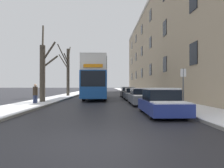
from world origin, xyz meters
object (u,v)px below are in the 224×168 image
(pedestrian_left_sidewalk, at_px, (35,93))
(street_sign_post, at_px, (183,88))
(double_decker_bus, at_px, (96,77))
(parked_car_0, at_px, (161,103))
(parked_car_2, at_px, (133,94))
(bare_tree_left_1, at_px, (68,70))
(parked_car_3, at_px, (128,92))
(bare_tree_left_0, at_px, (43,70))
(parked_car_1, at_px, (142,97))

(pedestrian_left_sidewalk, distance_m, street_sign_post, 11.24)
(double_decker_bus, height_order, parked_car_0, double_decker_bus)
(parked_car_2, bearing_deg, double_decker_bus, 158.75)
(bare_tree_left_1, distance_m, parked_car_3, 9.13)
(bare_tree_left_0, xyz_separation_m, parked_car_2, (8.56, 3.99, -2.31))
(parked_car_2, bearing_deg, bare_tree_left_0, -155.04)
(parked_car_0, distance_m, street_sign_post, 1.71)
(parked_car_0, bearing_deg, bare_tree_left_0, 139.11)
(parked_car_2, relative_size, parked_car_3, 0.85)
(double_decker_bus, bearing_deg, street_sign_post, -65.97)
(bare_tree_left_0, relative_size, street_sign_post, 2.93)
(bare_tree_left_1, distance_m, parked_car_0, 20.10)
(bare_tree_left_1, relative_size, parked_car_3, 1.64)
(double_decker_bus, relative_size, parked_car_0, 2.46)
(parked_car_2, bearing_deg, pedestrian_left_sidewalk, -146.27)
(parked_car_2, height_order, street_sign_post, street_sign_post)
(double_decker_bus, bearing_deg, parked_car_0, -72.31)
(parked_car_1, distance_m, pedestrian_left_sidewalk, 8.62)
(parked_car_3, height_order, pedestrian_left_sidewalk, pedestrian_left_sidewalk)
(parked_car_3, bearing_deg, pedestrian_left_sidewalk, -128.05)
(bare_tree_left_1, relative_size, parked_car_0, 1.80)
(double_decker_bus, height_order, parked_car_3, double_decker_bus)
(parked_car_0, xyz_separation_m, parked_car_1, (0.00, 5.85, -0.02))
(parked_car_3, xyz_separation_m, street_sign_post, (1.40, -16.09, 0.80))
(parked_car_0, height_order, street_sign_post, street_sign_post)
(parked_car_1, height_order, street_sign_post, street_sign_post)
(double_decker_bus, xyz_separation_m, parked_car_1, (4.15, -7.16, -1.97))
(parked_car_0, bearing_deg, street_sign_post, 22.08)
(parked_car_2, xyz_separation_m, parked_car_3, (-0.00, 5.26, 0.03))
(bare_tree_left_1, bearing_deg, parked_car_0, -64.74)
(double_decker_bus, distance_m, parked_car_2, 4.88)
(parked_car_2, distance_m, street_sign_post, 10.95)
(double_decker_bus, bearing_deg, parked_car_2, -21.25)
(double_decker_bus, xyz_separation_m, parked_car_2, (4.15, -1.61, -1.99))
(bare_tree_left_0, relative_size, pedestrian_left_sidewalk, 4.36)
(bare_tree_left_0, bearing_deg, double_decker_bus, 51.77)
(double_decker_bus, relative_size, street_sign_post, 4.06)
(bare_tree_left_1, height_order, street_sign_post, bare_tree_left_1)
(bare_tree_left_1, height_order, parked_car_3, bare_tree_left_1)
(bare_tree_left_1, distance_m, parked_car_1, 15.11)
(bare_tree_left_0, xyz_separation_m, bare_tree_left_1, (0.09, 10.55, 0.85))
(bare_tree_left_0, distance_m, pedestrian_left_sidewalk, 2.67)
(bare_tree_left_0, height_order, pedestrian_left_sidewalk, bare_tree_left_0)
(parked_car_2, bearing_deg, street_sign_post, -82.64)
(double_decker_bus, xyz_separation_m, parked_car_0, (4.15, -13.01, -1.96))
(parked_car_3, bearing_deg, parked_car_0, -90.00)
(bare_tree_left_0, distance_m, double_decker_bus, 7.14)
(double_decker_bus, bearing_deg, bare_tree_left_1, 131.16)
(bare_tree_left_0, bearing_deg, parked_car_3, 47.19)
(pedestrian_left_sidewalk, height_order, street_sign_post, street_sign_post)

